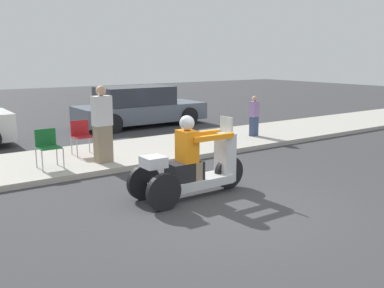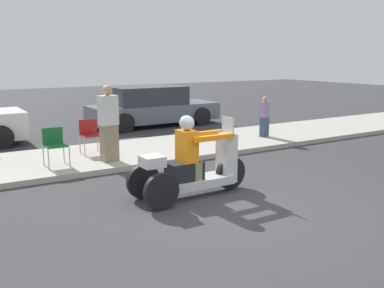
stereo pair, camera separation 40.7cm
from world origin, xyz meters
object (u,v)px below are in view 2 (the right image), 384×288
Objects in this scene: folding_chair_set_back at (54,143)px; spectator_with_child at (265,117)px; spectator_by_tree at (109,125)px; motorcycle_trike at (192,168)px; parked_car_lot_far at (152,107)px; folding_chair_curbside at (90,133)px.

spectator_with_child is at bearing 2.44° from folding_chair_set_back.
spectator_by_tree reaches higher than folding_chair_set_back.
parked_car_lot_far is at bearing 68.69° from motorcycle_trike.
motorcycle_trike is 2.74× the size of folding_chair_set_back.
spectator_by_tree is 1.06m from folding_chair_curbside.
motorcycle_trike is at bearing -61.88° from folding_chair_set_back.
spectator_by_tree is 2.08× the size of folding_chair_set_back.
parked_car_lot_far reaches higher than folding_chair_set_back.
spectator_with_child is 1.45× the size of folding_chair_set_back.
spectator_by_tree is at bearing -83.31° from folding_chair_curbside.
spectator_with_child is at bearing -5.86° from folding_chair_curbside.
motorcycle_trike is at bearing -81.36° from folding_chair_curbside.
parked_car_lot_far reaches higher than spectator_with_child.
folding_chair_curbside is at bearing 96.69° from spectator_by_tree.
motorcycle_trike is 8.15m from parked_car_lot_far.
spectator_by_tree is 5.89m from parked_car_lot_far.
motorcycle_trike reaches higher than folding_chair_set_back.
folding_chair_curbside is (-0.58, 3.82, 0.10)m from motorcycle_trike.
parked_car_lot_far is (3.54, 3.78, 0.05)m from folding_chair_curbside.
spectator_with_child is 0.70× the size of spectator_by_tree.
folding_chair_curbside is at bearing 174.14° from spectator_with_child.
folding_chair_set_back is at bearing -142.86° from folding_chair_curbside.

